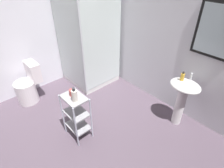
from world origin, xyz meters
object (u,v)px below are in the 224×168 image
hand_soap_bottle (182,77)px  rinse_cup (72,92)px  shower_stall (89,63)px  storage_cart (76,113)px  toilet (28,87)px  lotion_bottle_white (75,95)px  pedestal_sink (183,95)px

hand_soap_bottle → rinse_cup: size_ratio=1.58×
shower_stall → storage_cart: shower_stall is taller
shower_stall → hand_soap_bottle: (1.89, 0.34, 0.41)m
toilet → rinse_cup: 1.38m
lotion_bottle_white → shower_stall: bearing=137.8°
rinse_cup → shower_stall: bearing=135.5°
shower_stall → lotion_bottle_white: (1.16, -1.05, 0.37)m
toilet → lotion_bottle_white: lotion_bottle_white is taller
hand_soap_bottle → rinse_cup: bearing=-122.5°
storage_cart → hand_soap_bottle: (0.80, 1.36, 0.43)m
hand_soap_bottle → lotion_bottle_white: 1.57m
shower_stall → toilet: (-0.25, -1.23, -0.15)m
storage_cart → pedestal_sink: bearing=57.2°
pedestal_sink → rinse_cup: rinse_cup is taller
lotion_bottle_white → pedestal_sink: bearing=60.1°
shower_stall → storage_cart: size_ratio=2.70×
shower_stall → rinse_cup: 1.48m
storage_cart → rinse_cup: 0.35m
shower_stall → lotion_bottle_white: shower_stall is taller
toilet → storage_cart: size_ratio=1.03×
rinse_cup → pedestal_sink: bearing=55.4°
lotion_bottle_white → storage_cart: bearing=160.8°
shower_stall → pedestal_sink: (1.96, 0.34, 0.12)m
shower_stall → lotion_bottle_white: 1.61m
lotion_bottle_white → rinse_cup: bearing=163.4°
storage_cart → hand_soap_bottle: bearing=59.4°
storage_cart → hand_soap_bottle: 1.64m
lotion_bottle_white → hand_soap_bottle: bearing=62.5°
lotion_bottle_white → rinse_cup: lotion_bottle_white is taller
hand_soap_bottle → lotion_bottle_white: bearing=-117.5°
rinse_cup → lotion_bottle_white: bearing=-16.6°
storage_cart → hand_soap_bottle: hand_soap_bottle is taller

